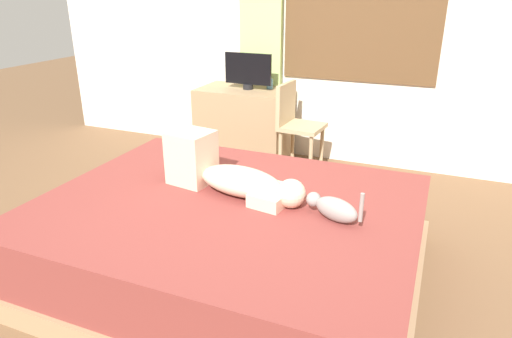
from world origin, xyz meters
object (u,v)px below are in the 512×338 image
person_lying (228,174)px  tv_monitor (248,71)px  cat (334,208)px  chair_by_desk (295,121)px  bed (229,238)px  desk (245,125)px  cup (270,84)px

person_lying → tv_monitor: size_ratio=1.96×
cat → chair_by_desk: size_ratio=0.40×
bed → desk: bearing=111.1°
person_lying → cat: 0.71m
tv_monitor → person_lying: bearing=-70.4°
person_lying → cat: person_lying is taller
cat → desk: bearing=125.9°
cat → chair_by_desk: chair_by_desk is taller
cup → desk: bearing=-158.8°
cat → chair_by_desk: bearing=114.1°
cup → chair_by_desk: (0.35, -0.23, -0.28)m
person_lying → desk: 1.90m
chair_by_desk → person_lying: bearing=-86.9°
tv_monitor → cup: bearing=25.3°
tv_monitor → chair_by_desk: 0.70m
cat → tv_monitor: bearing=125.1°
cup → chair_by_desk: chair_by_desk is taller
tv_monitor → chair_by_desk: (0.54, -0.14, -0.41)m
cup → chair_by_desk: 0.50m
bed → chair_by_desk: bearing=94.9°
bed → person_lying: bearing=113.9°
tv_monitor → bed: bearing=-70.1°
desk → chair_by_desk: size_ratio=1.05×
tv_monitor → chair_by_desk: tv_monitor is taller
bed → desk: 2.05m
bed → chair_by_desk: (-0.15, 1.77, 0.26)m
cat → cup: bearing=119.7°
bed → tv_monitor: (-0.69, 1.91, 0.68)m
desk → cat: bearing=-54.1°
bed → tv_monitor: 2.14m
person_lying → cup: (-0.43, 1.86, 0.18)m
cat → cup: (-1.13, 1.98, 0.23)m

